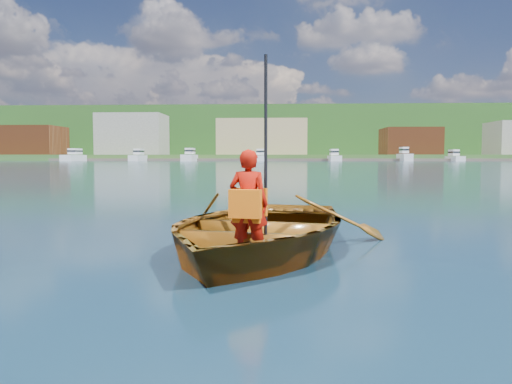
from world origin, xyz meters
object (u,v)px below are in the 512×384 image
object	(u,v)px
rowboat	(258,228)
dock	(249,160)
marina_yachts	(292,157)
child_paddler	(249,204)

from	to	relation	value
rowboat	dock	world-z (taller)	dock
rowboat	marina_yachts	world-z (taller)	marina_yachts
child_paddler	dock	bearing A→B (deg)	93.71
rowboat	child_paddler	bearing A→B (deg)	-93.36
child_paddler	rowboat	bearing A→B (deg)	86.64
rowboat	child_paddler	world-z (taller)	child_paddler
rowboat	marina_yachts	size ratio (longest dim) A/B	0.03
rowboat	child_paddler	distance (m)	1.00
child_paddler	dock	distance (m)	149.77
rowboat	marina_yachts	xyz separation A→B (m)	(3.56, 143.87, 1.06)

